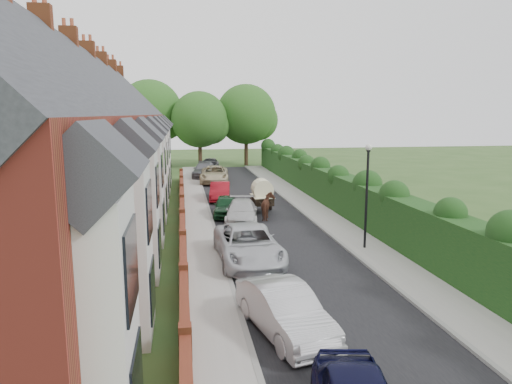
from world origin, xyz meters
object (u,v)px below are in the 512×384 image
(horse, at_px, (268,207))
(lamppost, at_px, (367,183))
(horse_cart, at_px, (262,193))
(car_white, at_px, (241,212))
(car_grey, at_px, (204,170))
(car_green, at_px, (226,206))
(car_red, at_px, (220,191))
(car_silver_a, at_px, (285,310))
(car_silver_b, at_px, (248,245))
(car_beige, at_px, (214,174))
(car_black, at_px, (210,165))

(horse, bearing_deg, lamppost, 127.11)
(horse_cart, bearing_deg, car_white, -123.19)
(car_grey, distance_m, horse, 20.23)
(car_grey, relative_size, horse, 2.73)
(car_green, xyz_separation_m, car_red, (0.09, 5.60, 0.03))
(car_white, xyz_separation_m, car_green, (-0.74, 2.05, -0.01))
(lamppost, xyz_separation_m, car_silver_a, (-5.78, -7.76, -2.56))
(car_green, bearing_deg, car_silver_b, -82.25)
(car_silver_b, xyz_separation_m, horse, (2.45, 8.07, 0.02))
(car_silver_b, relative_size, horse_cart, 1.83)
(car_green, height_order, car_beige, car_beige)
(car_green, relative_size, car_grey, 0.73)
(car_green, distance_m, horse_cart, 2.66)
(car_silver_a, bearing_deg, car_green, 77.36)
(horse, bearing_deg, car_beige, -70.89)
(lamppost, height_order, car_silver_b, lamppost)
(car_silver_a, relative_size, horse_cart, 1.42)
(car_silver_a, height_order, car_green, car_silver_a)
(car_green, distance_m, car_grey, 18.57)
(car_red, bearing_deg, car_silver_a, -83.10)
(car_white, relative_size, car_green, 1.20)
(car_beige, bearing_deg, car_black, 94.29)
(car_green, xyz_separation_m, car_grey, (-0.43, 18.56, 0.11))
(car_silver_b, bearing_deg, car_beige, 87.98)
(car_silver_b, height_order, car_beige, car_silver_b)
(lamppost, height_order, car_grey, lamppost)
(car_green, relative_size, car_beige, 0.68)
(car_green, bearing_deg, lamppost, -47.95)
(car_green, bearing_deg, car_white, -62.76)
(car_grey, bearing_deg, car_red, -78.37)
(car_white, distance_m, car_grey, 20.65)
(car_silver_a, xyz_separation_m, horse, (2.36, 14.91, 0.09))
(lamppost, bearing_deg, car_beige, 103.47)
(car_black, distance_m, horse_cart, 23.04)
(car_silver_b, distance_m, car_black, 33.12)
(lamppost, bearing_deg, car_silver_a, -126.68)
(car_silver_a, height_order, horse_cart, horse_cart)
(horse, bearing_deg, car_white, 30.16)
(car_silver_a, relative_size, horse, 2.29)
(car_silver_a, xyz_separation_m, car_white, (0.59, 14.31, -0.06))
(car_white, relative_size, car_red, 1.11)
(car_red, relative_size, car_beige, 0.73)
(lamppost, bearing_deg, car_green, 124.58)
(lamppost, relative_size, car_beige, 0.90)
(lamppost, xyz_separation_m, car_green, (-5.93, 8.60, -2.64))
(car_silver_a, bearing_deg, lamppost, 40.17)
(car_white, bearing_deg, car_silver_a, -83.36)
(car_silver_a, xyz_separation_m, car_red, (-0.06, 21.96, -0.05))
(car_silver_b, xyz_separation_m, horse_cart, (2.45, 10.17, 0.50))
(car_beige, bearing_deg, car_green, -86.11)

